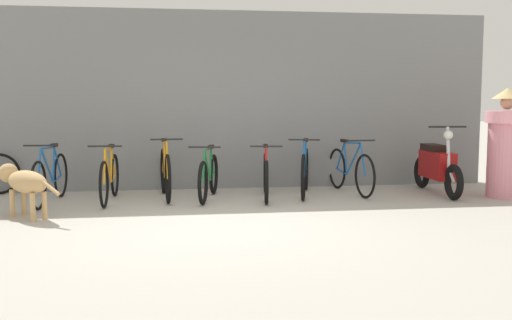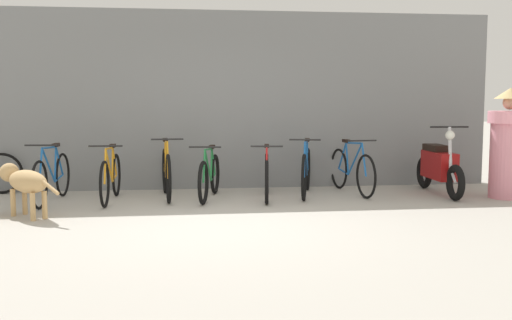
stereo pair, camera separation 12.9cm
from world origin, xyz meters
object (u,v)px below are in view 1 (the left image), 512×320
Objects in this scene: bicycle_4 at (266,176)px; bicycle_5 at (305,171)px; bicycle_2 at (165,173)px; stray_dog at (24,182)px; bicycle_6 at (350,170)px; bicycle_1 at (110,178)px; person_in_robes at (506,143)px; bicycle_3 at (209,177)px; bicycle_0 at (50,178)px; motorcycle at (437,167)px.

bicycle_5 reaches higher than bicycle_4.
stray_dog is (-1.73, -1.24, 0.08)m from bicycle_2.
bicycle_6 is 4.77m from stray_dog.
bicycle_1 reaches higher than stray_dog.
bicycle_6 reaches higher than bicycle_4.
bicycle_5 reaches higher than bicycle_1.
bicycle_5 is 1.03× the size of person_in_robes.
bicycle_3 is at bearing 70.04° from bicycle_2.
bicycle_0 reaches higher than bicycle_1.
bicycle_5 is (0.64, 0.20, 0.03)m from bicycle_4.
bicycle_0 is 1.74× the size of stray_dog.
bicycle_1 is 0.82m from bicycle_2.
bicycle_3 is 3.55m from motorcycle.
bicycle_3 is 0.96× the size of person_in_robes.
stray_dog is at bearing -63.95° from bicycle_4.
motorcycle is at bearing 98.80° from bicycle_4.
bicycle_6 is 1.35m from motorcycle.
bicycle_5 reaches higher than bicycle_3.
bicycle_2 is at bearing -75.10° from bicycle_5.
bicycle_2 is (1.61, 0.19, 0.01)m from bicycle_0.
bicycle_1 is 1.66× the size of stray_dog.
person_in_robes reaches higher than bicycle_3.
bicycle_2 is 5.10m from person_in_robes.
bicycle_6 is (2.86, 0.06, -0.01)m from bicycle_2.
bicycle_2 reaches higher than bicycle_4.
bicycle_3 is at bearing -68.50° from bicycle_5.
bicycle_5 is 2.07m from motorcycle.
person_in_robes is (5.82, -0.43, 0.46)m from bicycle_1.
bicycle_5 is at bearing -115.55° from stray_dog.
person_in_robes is (6.65, -0.46, 0.45)m from bicycle_0.
bicycle_4 is (1.48, -0.21, -0.04)m from bicycle_2.
bicycle_0 is 1.63m from bicycle_2.
bicycle_1 is at bearing -78.79° from bicycle_2.
bicycle_5 is 1.00× the size of bicycle_6.
person_in_robes is (5.03, -0.65, 0.44)m from bicycle_2.
bicycle_6 is at bearing -4.04° from person_in_robes.
bicycle_6 is 1.03× the size of person_in_robes.
bicycle_1 is at bearing -75.30° from bicycle_3.
bicycle_0 is 1.06m from stray_dog.
person_in_robes reaches higher than bicycle_2.
bicycle_1 is 0.94× the size of motorcycle.
bicycle_6 is (4.48, 0.26, 0.00)m from bicycle_0.
bicycle_0 is 0.83m from bicycle_1.
bicycle_3 is 0.94× the size of bicycle_4.
bicycle_5 is at bearing 85.28° from bicycle_2.
bicycle_0 is 1.04× the size of bicycle_4.
bicycle_1 is 1.01× the size of person_in_robes.
bicycle_4 is 0.67m from bicycle_5.
bicycle_5 is at bearing 115.31° from bicycle_4.
person_in_robes is at bearing 88.85° from bicycle_1.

